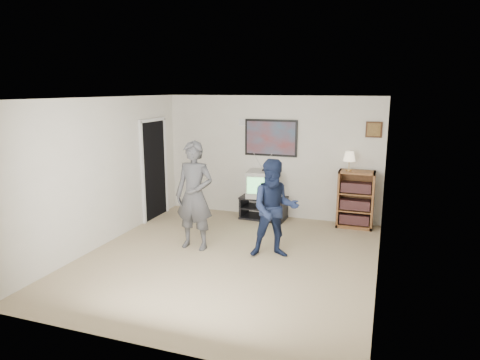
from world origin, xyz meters
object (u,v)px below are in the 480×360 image
Objects in this scene: bookshelf at (356,199)px; media_stand at (264,208)px; person_short at (275,209)px; crt_television at (263,184)px; person_tall at (194,196)px.

media_stand is at bearing -178.43° from bookshelf.
bookshelf is at bearing 41.45° from person_short.
media_stand is 0.50m from crt_television.
person_tall is (-2.45, -2.02, 0.35)m from bookshelf.
media_stand is 1.85m from bookshelf.
crt_television is 2.04m from person_short.
person_tall is at bearing 163.57° from person_short.
bookshelf is 3.19m from person_tall.
crt_television is (-0.02, 0.00, 0.50)m from media_stand.
person_tall is at bearing -140.46° from bookshelf.
media_stand is 0.86× the size of bookshelf.
person_tall is (-0.63, -1.97, 0.67)m from media_stand.
bookshelf is (1.82, 0.05, 0.32)m from media_stand.
crt_television is at bearing 73.93° from person_tall.
person_tall is at bearing -105.36° from media_stand.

